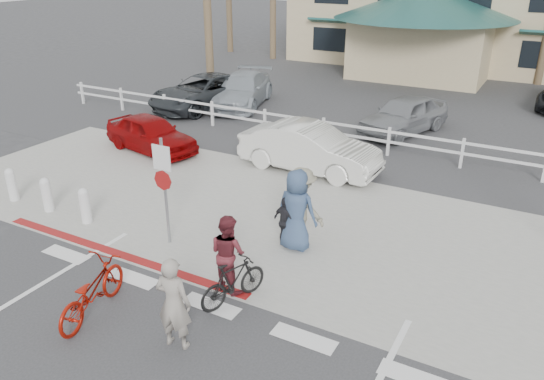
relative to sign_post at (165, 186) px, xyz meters
The scene contains 22 objects.
ground 3.50m from the sign_post, 43.73° to the right, with size 140.00×140.00×0.00m, color #333335.
sidewalk_plaza 3.56m from the sign_post, 45.00° to the left, with size 22.00×7.00×0.01m, color gray.
cross_street 6.86m from the sign_post, 69.94° to the left, with size 40.00×5.00×0.01m, color #333335.
parking_lot 16.03m from the sign_post, 81.72° to the left, with size 50.00×16.00×0.01m, color #333335.
curb_red 1.89m from the sign_post, 124.99° to the right, with size 7.00×0.25×0.02m, color maroon.
rail_fence 8.81m from the sign_post, 71.36° to the left, with size 29.40×0.16×1.00m, color silver, non-canonical shape.
sign_post is the anchor object (origin of this frame).
bollard_0 2.69m from the sign_post, behind, with size 0.26×0.26×0.95m, color silver, non-canonical shape.
bollard_1 4.03m from the sign_post, behind, with size 0.26×0.26×0.95m, color silver, non-canonical shape.
bollard_2 5.39m from the sign_post, behind, with size 0.26×0.26×0.95m, color silver, non-canonical shape.
bike_red 3.05m from the sign_post, 80.08° to the right, with size 0.69×1.97×1.03m, color #8E1105.
rider_red 3.75m from the sign_post, 49.16° to the right, with size 0.64×0.42×1.75m, color gray.
bike_black 3.06m from the sign_post, 25.70° to the right, with size 0.44×1.55×0.93m, color black.
rider_black 2.51m from the sign_post, 21.51° to the right, with size 0.80×0.62×1.64m, color maroon.
pedestrian_a 3.15m from the sign_post, 29.39° to the left, with size 1.21×0.70×1.88m, color gray.
pedestrian_child 2.88m from the sign_post, 25.20° to the left, with size 0.74×0.31×1.26m, color black.
pedestrian_b 3.04m from the sign_post, 23.95° to the left, with size 0.95×0.62×1.94m, color #344A6B.
car_white_sedan 5.92m from the sign_post, 80.90° to the left, with size 1.56×4.48×1.47m, color silver.
car_red_compact 6.74m from the sign_post, 133.91° to the left, with size 1.49×3.71×1.27m, color #820304.
lot_car_0 12.22m from the sign_post, 121.62° to the left, with size 2.40×5.21×1.45m, color #25292C.
lot_car_1 12.67m from the sign_post, 113.88° to the left, with size 1.97×4.86×1.41m, color #959DA6.
lot_car_2 11.35m from the sign_post, 77.67° to the left, with size 1.67×4.16×1.42m, color gray.
Camera 1 is at (5.14, -6.28, 6.24)m, focal length 35.00 mm.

